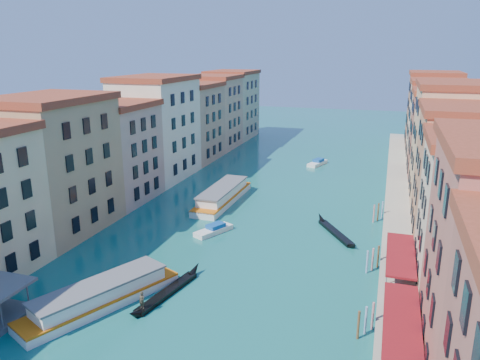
% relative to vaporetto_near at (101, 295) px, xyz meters
% --- Properties ---
extents(left_bank_palazzos, '(12.80, 128.40, 21.00)m').
position_rel_vaporetto_near_xyz_m(left_bank_palazzos, '(-18.29, 41.93, 8.52)').
color(left_bank_palazzos, beige).
rests_on(left_bank_palazzos, ground).
extents(right_bank_palazzos, '(12.80, 128.40, 21.00)m').
position_rel_vaporetto_near_xyz_m(right_bank_palazzos, '(37.71, 42.26, 8.56)').
color(right_bank_palazzos, '#A15343').
rests_on(right_bank_palazzos, ground).
extents(quay, '(4.00, 140.00, 1.00)m').
position_rel_vaporetto_near_xyz_m(quay, '(29.71, 42.26, -0.68)').
color(quay, '#A59B85').
rests_on(quay, ground).
extents(restaurant_awnings, '(3.20, 44.55, 3.12)m').
position_rel_vaporetto_near_xyz_m(restaurant_awnings, '(29.90, 0.26, 1.80)').
color(restaurant_awnings, maroon).
rests_on(restaurant_awnings, ground).
extents(mooring_poles_right, '(1.44, 54.24, 3.20)m').
position_rel_vaporetto_near_xyz_m(mooring_poles_right, '(26.81, 6.06, 0.12)').
color(mooring_poles_right, '#50381B').
rests_on(mooring_poles_right, ground).
extents(vaporetto_near, '(11.01, 17.76, 2.63)m').
position_rel_vaporetto_near_xyz_m(vaporetto_near, '(0.00, 0.00, 0.00)').
color(vaporetto_near, white).
rests_on(vaporetto_near, ground).
extents(vaporetto_far, '(4.59, 19.18, 2.84)m').
position_rel_vaporetto_near_xyz_m(vaporetto_far, '(0.32, 36.60, 0.10)').
color(vaporetto_far, white).
rests_on(vaporetto_far, ground).
extents(gondola_fore, '(3.36, 12.98, 2.60)m').
position_rel_vaporetto_near_xyz_m(gondola_fore, '(5.56, 4.16, -0.75)').
color(gondola_fore, black).
rests_on(gondola_fore, ground).
extents(gondola_far, '(7.64, 11.35, 1.82)m').
position_rel_vaporetto_near_xyz_m(gondola_far, '(21.06, 27.71, -0.81)').
color(gondola_far, black).
rests_on(gondola_far, ground).
extents(motorboat_mid, '(4.54, 6.52, 1.30)m').
position_rel_vaporetto_near_xyz_m(motorboat_mid, '(4.04, 22.59, -0.68)').
color(motorboat_mid, silver).
rests_on(motorboat_mid, ground).
extents(motorboat_far, '(4.00, 6.97, 1.38)m').
position_rel_vaporetto_near_xyz_m(motorboat_far, '(12.07, 69.16, -0.65)').
color(motorboat_far, white).
rests_on(motorboat_far, ground).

